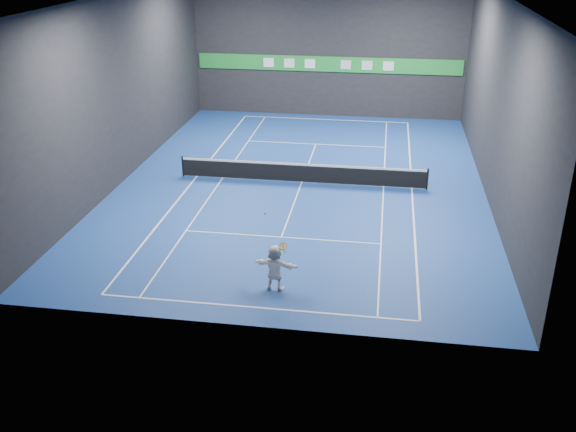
# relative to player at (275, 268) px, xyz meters

# --- Properties ---
(ground) EXTENTS (26.00, 26.00, 0.00)m
(ground) POSITION_rel_player_xyz_m (-0.45, 10.58, -0.86)
(ground) COLOR navy
(ground) RESTS_ON ground
(wall_back) EXTENTS (18.00, 0.10, 9.00)m
(wall_back) POSITION_rel_player_xyz_m (-0.45, 23.58, 3.64)
(wall_back) COLOR black
(wall_back) RESTS_ON ground
(wall_front) EXTENTS (18.00, 0.10, 9.00)m
(wall_front) POSITION_rel_player_xyz_m (-0.45, -2.42, 3.64)
(wall_front) COLOR black
(wall_front) RESTS_ON ground
(wall_left) EXTENTS (0.10, 26.00, 9.00)m
(wall_left) POSITION_rel_player_xyz_m (-9.45, 10.58, 3.64)
(wall_left) COLOR black
(wall_left) RESTS_ON ground
(wall_right) EXTENTS (0.10, 26.00, 9.00)m
(wall_right) POSITION_rel_player_xyz_m (8.55, 10.58, 3.64)
(wall_right) COLOR black
(wall_right) RESTS_ON ground
(baseline_near) EXTENTS (10.98, 0.08, 0.01)m
(baseline_near) POSITION_rel_player_xyz_m (-0.45, -1.31, -0.86)
(baseline_near) COLOR white
(baseline_near) RESTS_ON ground
(baseline_far) EXTENTS (10.98, 0.08, 0.01)m
(baseline_far) POSITION_rel_player_xyz_m (-0.45, 22.47, -0.86)
(baseline_far) COLOR white
(baseline_far) RESTS_ON ground
(sideline_doubles_left) EXTENTS (0.08, 23.78, 0.01)m
(sideline_doubles_left) POSITION_rel_player_xyz_m (-5.94, 10.58, -0.86)
(sideline_doubles_left) COLOR white
(sideline_doubles_left) RESTS_ON ground
(sideline_doubles_right) EXTENTS (0.08, 23.78, 0.01)m
(sideline_doubles_right) POSITION_rel_player_xyz_m (5.04, 10.58, -0.86)
(sideline_doubles_right) COLOR white
(sideline_doubles_right) RESTS_ON ground
(sideline_singles_left) EXTENTS (0.06, 23.78, 0.01)m
(sideline_singles_left) POSITION_rel_player_xyz_m (-4.56, 10.58, -0.86)
(sideline_singles_left) COLOR white
(sideline_singles_left) RESTS_ON ground
(sideline_singles_right) EXTENTS (0.06, 23.78, 0.01)m
(sideline_singles_right) POSITION_rel_player_xyz_m (3.66, 10.58, -0.86)
(sideline_singles_right) COLOR white
(sideline_singles_right) RESTS_ON ground
(service_line_near) EXTENTS (8.23, 0.06, 0.01)m
(service_line_near) POSITION_rel_player_xyz_m (-0.45, 4.18, -0.86)
(service_line_near) COLOR white
(service_line_near) RESTS_ON ground
(service_line_far) EXTENTS (8.23, 0.06, 0.01)m
(service_line_far) POSITION_rel_player_xyz_m (-0.45, 16.98, -0.86)
(service_line_far) COLOR white
(service_line_far) RESTS_ON ground
(center_service_line) EXTENTS (0.06, 12.80, 0.01)m
(center_service_line) POSITION_rel_player_xyz_m (-0.45, 10.58, -0.86)
(center_service_line) COLOR white
(center_service_line) RESTS_ON ground
(player) EXTENTS (1.65, 0.72, 1.72)m
(player) POSITION_rel_player_xyz_m (0.00, 0.00, 0.00)
(player) COLOR white
(player) RESTS_ON ground
(tennis_ball) EXTENTS (0.07, 0.07, 0.07)m
(tennis_ball) POSITION_rel_player_xyz_m (-0.36, 0.21, 1.97)
(tennis_ball) COLOR #C0DA24
(tennis_ball) RESTS_ON player
(tennis_net) EXTENTS (12.50, 0.10, 1.07)m
(tennis_net) POSITION_rel_player_xyz_m (-0.45, 10.58, -0.32)
(tennis_net) COLOR black
(tennis_net) RESTS_ON ground
(sponsor_banner) EXTENTS (17.64, 0.11, 1.00)m
(sponsor_banner) POSITION_rel_player_xyz_m (-0.45, 23.51, 2.64)
(sponsor_banner) COLOR green
(sponsor_banner) RESTS_ON wall_back
(tennis_racket) EXTENTS (0.40, 0.36, 0.44)m
(tennis_racket) POSITION_rel_player_xyz_m (0.29, 0.05, 0.81)
(tennis_racket) COLOR red
(tennis_racket) RESTS_ON player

